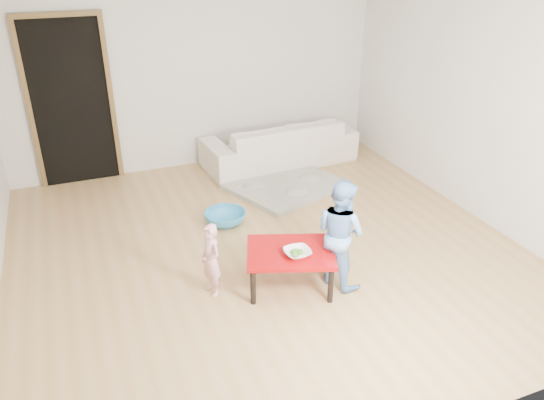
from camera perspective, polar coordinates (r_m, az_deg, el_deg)
floor at (r=5.48m, az=-0.78°, el=-5.22°), size 5.00×5.00×0.01m
back_wall at (r=7.23m, az=-8.17°, el=13.63°), size 5.00×0.02×2.60m
right_wall at (r=6.22m, az=21.52°, el=9.98°), size 0.02×5.00×2.60m
doorway at (r=7.08m, az=-20.78°, el=9.63°), size 1.02×0.08×2.11m
sofa at (r=7.40m, az=0.80°, el=6.17°), size 2.16×0.98×0.61m
cushion at (r=7.06m, az=-1.83°, el=6.45°), size 0.51×0.48×0.11m
red_table at (r=4.83m, az=1.98°, el=-7.38°), size 0.92×0.81×0.39m
bowl at (r=4.63m, az=2.75°, el=-5.70°), size 0.23×0.23×0.06m
broccoli at (r=4.63m, az=2.75°, el=-5.70°), size 0.12×0.12×0.06m
child_pink at (r=4.70m, az=-6.59°, el=-6.42°), size 0.22×0.28×0.69m
child_blue at (r=4.77m, az=7.35°, el=-3.50°), size 0.54×0.60×1.03m
basin at (r=5.92m, az=-5.07°, el=-1.93°), size 0.46×0.46×0.14m
blanket at (r=6.76m, az=1.49°, el=1.60°), size 1.60×1.48×0.06m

